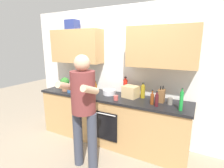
# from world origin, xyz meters

# --- Properties ---
(ground_plane) EXTENTS (12.00, 12.00, 0.00)m
(ground_plane) POSITION_xyz_m (0.00, 0.00, 0.00)
(ground_plane) COLOR gray
(back_wall_unit) EXTENTS (4.00, 0.38, 2.50)m
(back_wall_unit) POSITION_xyz_m (-0.00, 0.28, 1.49)
(back_wall_unit) COLOR silver
(back_wall_unit) RESTS_ON ground
(counter) EXTENTS (2.84, 0.67, 0.90)m
(counter) POSITION_xyz_m (0.00, -0.00, 0.45)
(counter) COLOR tan
(counter) RESTS_ON ground
(person_standing) EXTENTS (0.49, 0.45, 1.69)m
(person_standing) POSITION_xyz_m (0.03, -0.82, 1.00)
(person_standing) COLOR #383D4C
(person_standing) RESTS_ON ground
(bottle_vinegar) EXTENTS (0.05, 0.05, 0.23)m
(bottle_vinegar) POSITION_xyz_m (0.81, -0.10, 0.99)
(bottle_vinegar) COLOR brown
(bottle_vinegar) RESTS_ON counter
(bottle_wine) EXTENTS (0.06, 0.06, 0.24)m
(bottle_wine) POSITION_xyz_m (0.89, -0.16, 1.00)
(bottle_wine) COLOR #471419
(bottle_wine) RESTS_ON counter
(bottle_oil) EXTENTS (0.08, 0.08, 0.27)m
(bottle_oil) POSITION_xyz_m (0.58, 0.15, 1.02)
(bottle_oil) COLOR olive
(bottle_oil) RESTS_ON counter
(bottle_soda) EXTENTS (0.05, 0.05, 0.33)m
(bottle_soda) POSITION_xyz_m (1.23, -0.17, 1.04)
(bottle_soda) COLOR #198C33
(bottle_soda) RESTS_ON counter
(bottle_hotsauce) EXTENTS (0.08, 0.08, 0.33)m
(bottle_hotsauce) POSITION_xyz_m (0.22, 0.22, 1.05)
(bottle_hotsauce) COLOR red
(bottle_hotsauce) RESTS_ON counter
(bottle_syrup) EXTENTS (0.06, 0.06, 0.21)m
(bottle_syrup) POSITION_xyz_m (-0.39, 0.13, 0.98)
(bottle_syrup) COLOR #8C4C14
(bottle_syrup) RESTS_ON counter
(cup_stoneware) EXTENTS (0.08, 0.08, 0.11)m
(cup_stoneware) POSITION_xyz_m (1.06, 0.02, 0.95)
(cup_stoneware) COLOR slate
(cup_stoneware) RESTS_ON counter
(cup_tea) EXTENTS (0.09, 0.09, 0.08)m
(cup_tea) POSITION_xyz_m (-0.79, -0.17, 0.94)
(cup_tea) COLOR #33598C
(cup_tea) RESTS_ON counter
(cup_ceramic) EXTENTS (0.08, 0.08, 0.08)m
(cup_ceramic) POSITION_xyz_m (0.22, -0.18, 0.94)
(cup_ceramic) COLOR #BF4C47
(cup_ceramic) RESTS_ON counter
(mixing_bowl) EXTENTS (0.24, 0.24, 0.09)m
(mixing_bowl) POSITION_xyz_m (-0.04, 0.06, 0.95)
(mixing_bowl) COLOR silver
(mixing_bowl) RESTS_ON counter
(knife_block) EXTENTS (0.10, 0.14, 0.26)m
(knife_block) POSITION_xyz_m (0.91, 0.08, 1.00)
(knife_block) COLOR brown
(knife_block) RESTS_ON counter
(potted_herb) EXTENTS (0.18, 0.18, 0.28)m
(potted_herb) POSITION_xyz_m (-0.95, -0.12, 1.05)
(potted_herb) COLOR #9E6647
(potted_herb) RESTS_ON counter
(grocery_bag_bread) EXTENTS (0.29, 0.26, 0.21)m
(grocery_bag_bread) POSITION_xyz_m (0.38, 0.08, 1.00)
(grocery_bag_bread) COLOR tan
(grocery_bag_bread) RESTS_ON counter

